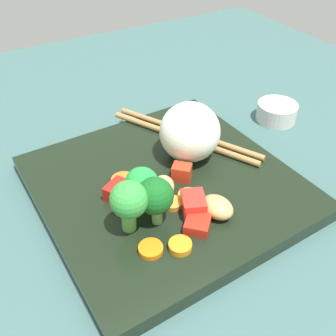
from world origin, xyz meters
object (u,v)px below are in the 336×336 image
Objects in this scene: carrot_slice_2 at (173,203)px; broccoli_floret_2 at (155,197)px; square_plate at (166,186)px; sauce_cup at (277,112)px; chopstick_pair at (185,135)px; rice_mound at (190,132)px.

broccoli_floret_2 is at bearing 22.21° from carrot_slice_2.
sauce_cup reaches higher than square_plate.
square_plate is 5.14× the size of broccoli_floret_2.
sauce_cup is at bearing -119.78° from chopstick_pair.
square_plate is at bearing 14.75° from sauce_cup.
rice_mound is (-5.03, -2.81, 4.59)cm from square_plate.
rice_mound reaches higher than chopstick_pair.
carrot_slice_2 is at bearing 114.33° from chopstick_pair.
sauce_cup is (-18.06, -3.27, -4.17)cm from rice_mound.
chopstick_pair is at bearing -114.67° from rice_mound.
sauce_cup is at bearing -157.42° from broccoli_floret_2.
rice_mound is at bearing -138.87° from broccoli_floret_2.
broccoli_floret_2 is 16.44cm from chopstick_pair.
rice_mound is 1.34× the size of sauce_cup.
square_plate is 9.50cm from chopstick_pair.
sauce_cup is at bearing -169.74° from rice_mound.
chopstick_pair is at bearing -135.87° from square_plate.
chopstick_pair is 16.38cm from sauce_cup.
rice_mound is 5.23cm from chopstick_pair.
sauce_cup reaches higher than carrot_slice_2.
broccoli_floret_2 reaches higher than carrot_slice_2.
square_plate is 23.89cm from sauce_cup.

